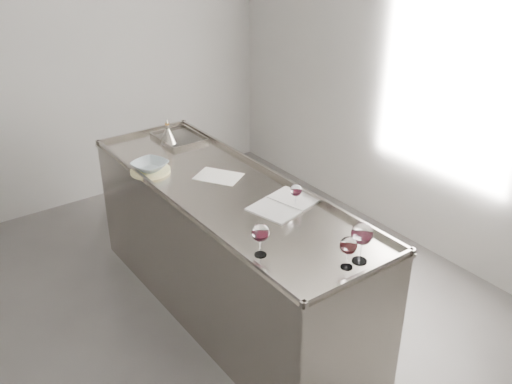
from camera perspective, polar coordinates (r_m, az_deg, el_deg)
room_shell at (r=2.97m, az=-8.08°, el=3.56°), size 4.54×5.04×2.84m
counter at (r=3.86m, az=-2.83°, el=-5.89°), size 0.77×2.42×0.97m
wine_glass_left at (r=2.90m, az=0.45°, el=-4.18°), size 0.09×0.09×0.18m
wine_glass_middle at (r=2.88m, az=10.55°, el=-4.23°), size 0.11×0.11×0.22m
wine_glass_right at (r=2.84m, az=9.22°, el=-5.38°), size 0.09×0.09×0.17m
wine_glass_small at (r=3.38m, az=4.02°, el=0.10°), size 0.07×0.07×0.15m
notebook at (r=3.43m, az=2.78°, el=-1.25°), size 0.45×0.36×0.02m
loose_paper_top at (r=3.79m, az=-3.76°, el=1.59°), size 0.33×0.36×0.00m
trivet at (r=3.91m, az=-10.52°, el=2.11°), size 0.31×0.31×0.02m
ceramic_bowl at (r=3.89m, az=-10.56°, el=2.61°), size 0.28×0.28×0.06m
wine_funnel at (r=4.35m, az=-8.80°, el=5.61°), size 0.13×0.13×0.20m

